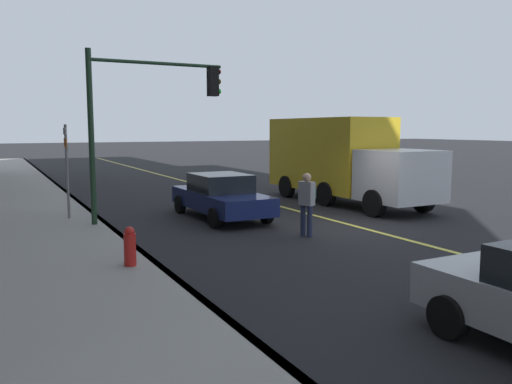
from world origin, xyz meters
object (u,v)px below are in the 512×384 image
fire_hydrant (130,250)px  pedestrian_with_backpack (307,199)px  street_sign_post (67,166)px  car_navy (221,196)px  truck_yellow (341,158)px  traffic_light_mast (147,107)px

fire_hydrant → pedestrian_with_backpack: bearing=-75.0°
pedestrian_with_backpack → street_sign_post: (5.02, 5.37, 0.76)m
car_navy → truck_yellow: truck_yellow is taller
traffic_light_mast → street_sign_post: size_ratio=1.69×
pedestrian_with_backpack → traffic_light_mast: traffic_light_mast is taller
pedestrian_with_backpack → street_sign_post: size_ratio=0.57×
truck_yellow → street_sign_post: 10.06m
truck_yellow → fire_hydrant: bearing=122.5°
pedestrian_with_backpack → street_sign_post: bearing=46.9°
street_sign_post → fire_hydrant: (-6.38, -0.30, -1.29)m
street_sign_post → fire_hydrant: bearing=-177.3°
truck_yellow → fire_hydrant: size_ratio=8.62×
truck_yellow → traffic_light_mast: (-1.23, 7.93, 1.79)m
car_navy → truck_yellow: 5.77m
traffic_light_mast → street_sign_post: bearing=56.5°
truck_yellow → street_sign_post: truck_yellow is taller
pedestrian_with_backpack → fire_hydrant: bearing=105.0°
traffic_light_mast → street_sign_post: traffic_light_mast is taller
truck_yellow → pedestrian_with_backpack: 6.78m
car_navy → fire_hydrant: bearing=140.5°
car_navy → pedestrian_with_backpack: (-3.72, -0.88, 0.28)m
pedestrian_with_backpack → traffic_light_mast: bearing=41.9°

